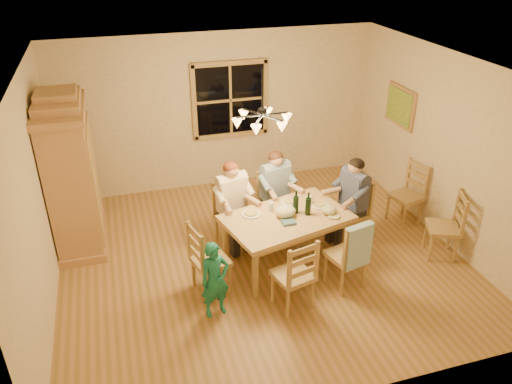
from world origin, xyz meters
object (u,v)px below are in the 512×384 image
object	(u,v)px
dining_table	(286,223)
chair_spare_back	(404,205)
chandelier	(262,119)
adult_slate_man	(353,191)
wine_bottle_a	(296,202)
adult_plaid_man	(276,183)
chair_near_left	(293,285)
chair_near_right	(345,265)
chair_far_right	(275,214)
adult_woman	(232,195)
chair_far_left	(233,227)
chair_end_right	(350,223)
chair_spare_front	(441,237)
chair_end_left	(211,270)
child	(215,280)
armoire	(72,177)
wine_bottle_b	(308,204)

from	to	relation	value
dining_table	chair_spare_back	distance (m)	2.26
chandelier	adult_slate_man	bearing A→B (deg)	2.39
adult_slate_man	chair_spare_back	bearing A→B (deg)	-90.62
wine_bottle_a	adult_plaid_man	bearing A→B (deg)	91.44
chair_near_left	chair_near_right	xyz separation A→B (m)	(0.79, 0.20, 0.00)
wine_bottle_a	chair_far_right	bearing A→B (deg)	91.44
chair_near_right	adult_woman	bearing A→B (deg)	117.90
chair_far_left	chair_end_right	size ratio (longest dim) A/B	1.00
chandelier	chair_end_right	world-z (taller)	chandelier
adult_plaid_man	wine_bottle_a	bearing A→B (deg)	77.62
wine_bottle_a	adult_slate_man	bearing A→B (deg)	12.88
chair_far_left	chair_spare_front	xyz separation A→B (m)	(2.75, -1.10, 0.00)
chair_end_left	chandelier	bearing A→B (deg)	106.74
chair_near_right	child	distance (m)	1.74
chair_far_right	adult_slate_man	size ratio (longest dim) A/B	1.13
chandelier	chair_end_right	xyz separation A→B (m)	(1.39, 0.06, -1.77)
child	chair_spare_back	xyz separation A→B (m)	(3.31, 1.24, -0.19)
chair_near_right	dining_table	bearing A→B (deg)	117.90
chandelier	dining_table	size ratio (longest dim) A/B	0.42
child	chair_spare_back	bearing A→B (deg)	8.10
dining_table	chair_near_right	size ratio (longest dim) A/B	1.85
chair_spare_back	child	bearing A→B (deg)	97.67
armoire	chair_near_right	world-z (taller)	armoire
adult_woman	child	size ratio (longest dim) A/B	0.88
armoire	child	xyz separation A→B (m)	(1.56, -2.13, -0.56)
chair_far_left	adult_woman	world-z (taller)	adult_woman
chair_far_left	adult_slate_man	xyz separation A→B (m)	(1.69, -0.38, 0.54)
chair_far_right	adult_woman	distance (m)	0.90
adult_slate_man	wine_bottle_a	xyz separation A→B (m)	(-0.96, -0.22, 0.08)
chair_far_left	chair_spare_front	world-z (taller)	same
wine_bottle_b	chair_far_right	bearing A→B (deg)	100.60
chair_far_left	adult_plaid_man	xyz separation A→B (m)	(0.71, 0.17, 0.54)
chandelier	chair_far_left	bearing A→B (deg)	124.34
adult_woman	chair_near_right	bearing A→B (deg)	117.90
chair_far_right	adult_slate_man	xyz separation A→B (m)	(0.98, -0.55, 0.54)
chair_far_left	chair_spare_front	distance (m)	2.96
chandelier	chair_end_left	distance (m)	2.01
adult_slate_man	child	xyz separation A→B (m)	(-2.25, -0.99, -0.34)
chair_near_right	wine_bottle_b	size ratio (longest dim) A/B	3.00
wine_bottle_a	child	size ratio (longest dim) A/B	0.33
chair_far_left	adult_woman	size ratio (longest dim) A/B	1.13
armoire	adult_plaid_man	bearing A→B (deg)	-11.75
wine_bottle_a	wine_bottle_b	distance (m)	0.17
chair_spare_front	chandelier	bearing A→B (deg)	97.57
adult_plaid_man	wine_bottle_b	distance (m)	0.88
armoire	chair_near_right	size ratio (longest dim) A/B	2.32
chandelier	chair_far_right	size ratio (longest dim) A/B	0.78
chair_near_left	adult_plaid_man	bearing A→B (deg)	64.80
adult_plaid_man	wine_bottle_a	size ratio (longest dim) A/B	2.65
chair_near_right	adult_slate_man	size ratio (longest dim) A/B	1.13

